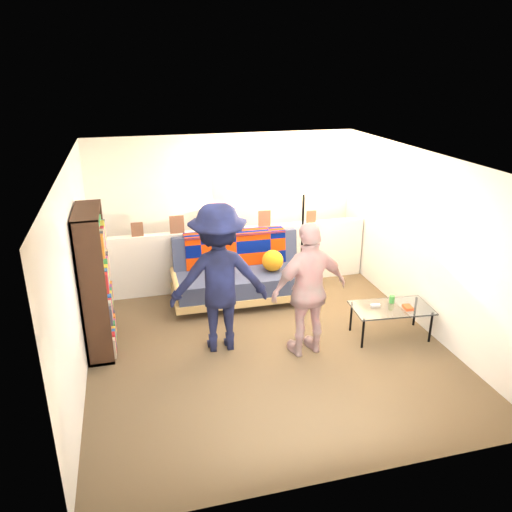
{
  "coord_description": "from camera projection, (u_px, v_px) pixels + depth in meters",
  "views": [
    {
      "loc": [
        -1.57,
        -5.62,
        3.46
      ],
      "look_at": [
        0.0,
        0.4,
        1.05
      ],
      "focal_mm": 35.0,
      "sensor_mm": 36.0,
      "label": 1
    }
  ],
  "objects": [
    {
      "name": "half_wall_ledge",
      "position": [
        234.0,
        257.0,
        8.13
      ],
      "size": [
        4.45,
        0.15,
        1.0
      ],
      "primitive_type": "cube",
      "color": "silver",
      "rests_on": "ground"
    },
    {
      "name": "room_shell",
      "position": [
        255.0,
        210.0,
        6.51
      ],
      "size": [
        4.6,
        5.05,
        2.45
      ],
      "color": "silver",
      "rests_on": "ground"
    },
    {
      "name": "futon_sofa",
      "position": [
        241.0,
        274.0,
        7.7
      ],
      "size": [
        2.09,
        1.03,
        0.89
      ],
      "color": "tan",
      "rests_on": "ground"
    },
    {
      "name": "ledge_decor",
      "position": [
        220.0,
        219.0,
        7.82
      ],
      "size": [
        2.97,
        0.02,
        0.45
      ],
      "color": "brown",
      "rests_on": "half_wall_ledge"
    },
    {
      "name": "floor_lamp",
      "position": [
        302.0,
        219.0,
        7.76
      ],
      "size": [
        0.39,
        0.33,
        1.68
      ],
      "color": "black",
      "rests_on": "ground"
    },
    {
      "name": "coffee_table",
      "position": [
        392.0,
        309.0,
        6.63
      ],
      "size": [
        1.09,
        0.67,
        0.54
      ],
      "color": "black",
      "rests_on": "ground"
    },
    {
      "name": "bookshelf",
      "position": [
        95.0,
        287.0,
        6.2
      ],
      "size": [
        0.31,
        0.93,
        1.86
      ],
      "color": "black",
      "rests_on": "ground"
    },
    {
      "name": "person_left",
      "position": [
        219.0,
        279.0,
        6.2
      ],
      "size": [
        1.28,
        0.79,
        1.92
      ],
      "primitive_type": "imported",
      "rotation": [
        0.0,
        0.0,
        3.08
      ],
      "color": "black",
      "rests_on": "ground"
    },
    {
      "name": "person_right",
      "position": [
        309.0,
        290.0,
        6.11
      ],
      "size": [
        1.07,
        0.58,
        1.73
      ],
      "primitive_type": "imported",
      "rotation": [
        0.0,
        0.0,
        3.31
      ],
      "color": "pink",
      "rests_on": "ground"
    },
    {
      "name": "ground",
      "position": [
        264.0,
        339.0,
        6.69
      ],
      "size": [
        5.0,
        5.0,
        0.0
      ],
      "primitive_type": "plane",
      "color": "brown",
      "rests_on": "ground"
    }
  ]
}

